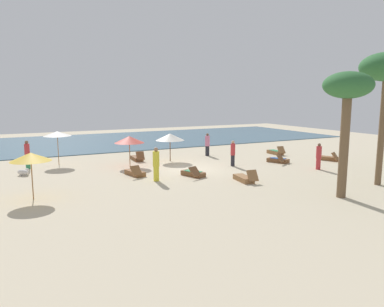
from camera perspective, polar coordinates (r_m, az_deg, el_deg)
ground_plane at (r=23.66m, az=-0.15°, el=-2.45°), size 60.00×60.00×0.00m
ocean_water at (r=39.39m, az=-11.41°, el=1.99°), size 48.00×16.00×0.06m
umbrella_0 at (r=26.37m, az=-3.45°, el=2.59°), size 2.06×2.06×2.01m
umbrella_1 at (r=17.94m, az=-23.86°, el=-0.50°), size 1.80×1.80×2.16m
umbrella_2 at (r=24.71m, az=-9.74°, el=2.15°), size 1.99×1.99×2.04m
umbrella_3 at (r=26.44m, az=-20.27°, el=2.91°), size 1.84×1.84×2.31m
lounger_0 at (r=26.64m, az=13.30°, el=-1.02°), size 1.27×1.75×0.72m
lounger_1 at (r=28.55m, az=20.92°, el=-0.73°), size 1.24×1.76×0.71m
lounger_2 at (r=21.52m, az=0.20°, el=-3.12°), size 1.12×1.79×0.68m
lounger_3 at (r=20.47m, az=8.18°, el=-3.85°), size 0.80×1.72×0.73m
lounger_4 at (r=21.97m, az=-8.87°, el=-2.99°), size 0.94×1.77×0.70m
lounger_5 at (r=27.10m, az=-8.56°, el=-0.72°), size 0.68×1.67×0.74m
lounger_6 at (r=30.45m, az=12.91°, el=0.22°), size 0.68×1.70×0.71m
person_0 at (r=28.89m, az=2.41°, el=1.42°), size 0.48×0.48×1.79m
person_1 at (r=20.29m, az=-5.61°, el=-1.66°), size 0.51×0.51×1.89m
person_2 at (r=24.80m, az=19.15°, el=-0.41°), size 0.48×0.48×1.70m
person_3 at (r=25.92m, az=-24.29°, el=-0.13°), size 0.43×0.43×1.84m
person_4 at (r=24.68m, az=6.38°, el=0.05°), size 0.40×0.40×1.73m
palm_2 at (r=17.97m, az=23.09°, el=8.71°), size 2.20×2.20×5.76m
dog at (r=23.91m, az=-24.79°, el=-2.67°), size 0.78×0.78×0.39m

